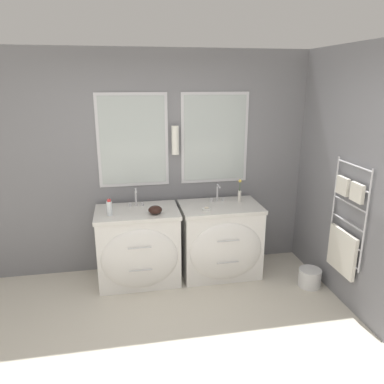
# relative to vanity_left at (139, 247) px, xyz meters

# --- Properties ---
(ground_plane) EXTENTS (16.00, 16.00, 0.00)m
(ground_plane) POSITION_rel_vanity_left_xyz_m (0.19, -1.53, -0.44)
(ground_plane) COLOR beige
(wall_back) EXTENTS (5.38, 0.16, 2.60)m
(wall_back) POSITION_rel_vanity_left_xyz_m (0.20, 0.41, 0.88)
(wall_back) COLOR slate
(wall_back) RESTS_ON ground_plane
(wall_right) EXTENTS (0.13, 3.87, 2.60)m
(wall_right) POSITION_rel_vanity_left_xyz_m (2.11, -0.67, 0.85)
(wall_right) COLOR slate
(wall_right) RESTS_ON ground_plane
(vanity_left) EXTENTS (0.93, 0.67, 0.86)m
(vanity_left) POSITION_rel_vanity_left_xyz_m (0.00, 0.00, 0.00)
(vanity_left) COLOR white
(vanity_left) RESTS_ON ground_plane
(vanity_right) EXTENTS (0.93, 0.67, 0.86)m
(vanity_right) POSITION_rel_vanity_left_xyz_m (0.96, 0.00, 0.00)
(vanity_right) COLOR white
(vanity_right) RESTS_ON ground_plane
(faucet_left) EXTENTS (0.17, 0.13, 0.21)m
(faucet_left) POSITION_rel_vanity_left_xyz_m (0.00, 0.18, 0.53)
(faucet_left) COLOR silver
(faucet_left) RESTS_ON vanity_left
(faucet_right) EXTENTS (0.17, 0.13, 0.21)m
(faucet_right) POSITION_rel_vanity_left_xyz_m (0.96, 0.18, 0.53)
(faucet_right) COLOR silver
(faucet_right) RESTS_ON vanity_right
(toiletry_bottle) EXTENTS (0.06, 0.06, 0.18)m
(toiletry_bottle) POSITION_rel_vanity_left_xyz_m (-0.29, -0.06, 0.51)
(toiletry_bottle) COLOR silver
(toiletry_bottle) RESTS_ON vanity_left
(amenity_bowl) EXTENTS (0.15, 0.15, 0.09)m
(amenity_bowl) POSITION_rel_vanity_left_xyz_m (0.19, -0.11, 0.47)
(amenity_bowl) COLOR black
(amenity_bowl) RESTS_ON vanity_left
(flower_vase) EXTENTS (0.04, 0.04, 0.28)m
(flower_vase) POSITION_rel_vanity_left_xyz_m (1.21, 0.12, 0.53)
(flower_vase) COLOR silver
(flower_vase) RESTS_ON vanity_right
(soap_dish) EXTENTS (0.09, 0.06, 0.04)m
(soap_dish) POSITION_rel_vanity_left_xyz_m (0.76, -0.11, 0.44)
(soap_dish) COLOR white
(soap_dish) RESTS_ON vanity_right
(waste_bin) EXTENTS (0.25, 0.25, 0.20)m
(waste_bin) POSITION_rel_vanity_left_xyz_m (1.89, -0.46, -0.33)
(waste_bin) COLOR silver
(waste_bin) RESTS_ON ground_plane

